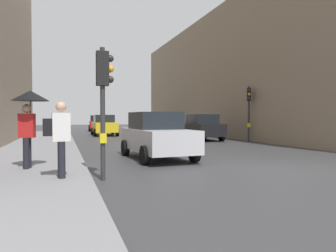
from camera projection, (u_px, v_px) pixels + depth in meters
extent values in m
plane|color=#38383A|center=(278.00, 169.00, 9.60)|extent=(120.00, 120.00, 0.00)
cube|color=gray|center=(36.00, 154.00, 13.05)|extent=(3.37, 40.00, 0.16)
cube|color=gray|center=(263.00, 79.00, 29.51)|extent=(12.00, 34.56, 10.28)
cylinder|color=#2D2D2D|center=(103.00, 114.00, 7.90)|extent=(0.12, 0.12, 3.29)
cube|color=black|center=(102.00, 69.00, 7.87)|extent=(0.30, 0.24, 0.84)
cube|color=yellow|center=(103.00, 138.00, 7.91)|extent=(0.16, 0.20, 0.24)
sphere|color=#2D231E|center=(110.00, 58.00, 7.92)|extent=(0.18, 0.18, 0.18)
sphere|color=orange|center=(110.00, 69.00, 7.93)|extent=(0.18, 0.18, 0.18)
sphere|color=#2D231E|center=(110.00, 79.00, 7.93)|extent=(0.18, 0.18, 0.18)
cylinder|color=#2D2D2D|center=(249.00, 114.00, 20.44)|extent=(0.12, 0.12, 3.54)
cube|color=black|center=(249.00, 94.00, 20.41)|extent=(0.35, 0.38, 0.84)
cube|color=yellow|center=(249.00, 125.00, 20.46)|extent=(0.25, 0.24, 0.24)
sphere|color=#2D231E|center=(249.00, 90.00, 20.21)|extent=(0.18, 0.18, 0.18)
sphere|color=orange|center=(249.00, 94.00, 20.22)|extent=(0.18, 0.18, 0.18)
sphere|color=#2D231E|center=(249.00, 98.00, 20.23)|extent=(0.18, 0.18, 0.18)
cube|color=red|center=(98.00, 125.00, 36.41)|extent=(2.08, 4.31, 0.80)
cube|color=black|center=(98.00, 118.00, 36.63)|extent=(1.73, 2.10, 0.64)
cylinder|color=black|center=(106.00, 128.00, 35.34)|extent=(0.26, 0.65, 0.64)
cylinder|color=black|center=(90.00, 128.00, 34.89)|extent=(0.26, 0.65, 0.64)
cylinder|color=black|center=(105.00, 128.00, 37.95)|extent=(0.26, 0.65, 0.64)
cylinder|color=black|center=(89.00, 128.00, 37.51)|extent=(0.26, 0.65, 0.64)
cube|color=#BCBCC1|center=(157.00, 140.00, 12.03)|extent=(2.02, 4.29, 0.80)
cube|color=black|center=(155.00, 121.00, 12.24)|extent=(1.70, 2.08, 0.64)
cylinder|color=black|center=(194.00, 153.00, 11.11)|extent=(0.25, 0.65, 0.64)
cylinder|color=black|center=(145.00, 155.00, 10.46)|extent=(0.25, 0.65, 0.64)
cylinder|color=black|center=(167.00, 146.00, 13.63)|extent=(0.25, 0.65, 0.64)
cylinder|color=black|center=(125.00, 148.00, 12.97)|extent=(0.25, 0.65, 0.64)
cube|color=yellow|center=(104.00, 127.00, 27.30)|extent=(1.83, 4.21, 0.80)
cube|color=black|center=(104.00, 119.00, 27.52)|extent=(1.61, 2.01, 0.64)
cylinder|color=black|center=(117.00, 132.00, 26.31)|extent=(0.22, 0.64, 0.64)
cylinder|color=black|center=(95.00, 133.00, 25.75)|extent=(0.22, 0.64, 0.64)
cylinder|color=black|center=(113.00, 131.00, 28.87)|extent=(0.22, 0.64, 0.64)
cylinder|color=black|center=(92.00, 131.00, 28.32)|extent=(0.22, 0.64, 0.64)
cube|color=#2D6038|center=(148.00, 125.00, 33.41)|extent=(2.09, 4.32, 0.80)
cube|color=black|center=(149.00, 118.00, 33.16)|extent=(1.74, 2.11, 0.64)
cylinder|color=black|center=(136.00, 129.00, 34.33)|extent=(0.26, 0.65, 0.64)
cylinder|color=black|center=(152.00, 128.00, 35.02)|extent=(0.26, 0.65, 0.64)
cylinder|color=black|center=(144.00, 130.00, 31.84)|extent=(0.26, 0.65, 0.64)
cylinder|color=black|center=(160.00, 129.00, 32.52)|extent=(0.26, 0.65, 0.64)
cube|color=black|center=(201.00, 129.00, 21.84)|extent=(1.85, 4.22, 0.80)
cube|color=black|center=(202.00, 119.00, 21.59)|extent=(1.62, 2.02, 0.64)
cylinder|color=black|center=(182.00, 135.00, 22.87)|extent=(0.23, 0.64, 0.64)
cylinder|color=black|center=(205.00, 134.00, 23.41)|extent=(0.23, 0.64, 0.64)
cylinder|color=black|center=(196.00, 137.00, 20.30)|extent=(0.23, 0.64, 0.64)
cylinder|color=black|center=(222.00, 136.00, 20.84)|extent=(0.23, 0.64, 0.64)
cylinder|color=black|center=(28.00, 153.00, 8.86)|extent=(0.16, 0.16, 0.85)
cylinder|color=black|center=(26.00, 153.00, 8.66)|extent=(0.16, 0.16, 0.85)
cube|color=red|center=(27.00, 126.00, 8.74)|extent=(0.44, 0.34, 0.66)
sphere|color=tan|center=(27.00, 108.00, 8.73)|extent=(0.24, 0.24, 0.24)
cylinder|color=black|center=(31.00, 116.00, 8.75)|extent=(0.02, 0.02, 0.90)
cone|color=black|center=(30.00, 96.00, 8.73)|extent=(1.00, 1.00, 0.28)
cylinder|color=black|center=(61.00, 159.00, 7.53)|extent=(0.16, 0.16, 0.85)
cylinder|color=black|center=(62.00, 160.00, 7.34)|extent=(0.16, 0.16, 0.85)
cube|color=silver|center=(61.00, 127.00, 7.41)|extent=(0.42, 0.29, 0.66)
sphere|color=tan|center=(61.00, 107.00, 7.40)|extent=(0.24, 0.24, 0.24)
cube|color=black|center=(47.00, 127.00, 7.30)|extent=(0.22, 0.29, 0.40)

